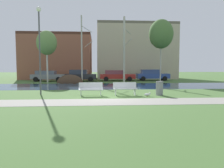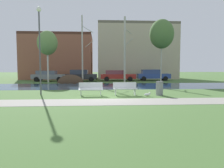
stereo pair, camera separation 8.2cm
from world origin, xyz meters
name	(u,v)px [view 1 (the left image)]	position (x,y,z in m)	size (l,w,h in m)	color
ground_plane	(104,85)	(0.00, 10.00, 0.00)	(120.00, 120.00, 0.00)	#476B33
paved_path_strip	(111,102)	(0.00, -1.89, 0.01)	(60.00, 2.28, 0.01)	gray
river_band	(104,86)	(0.00, 8.15, 0.00)	(80.00, 7.15, 0.01)	#33516B
soil_mound	(70,83)	(-3.96, 12.76, 0.00)	(3.17, 2.46, 2.03)	#423021
bench_left	(91,88)	(-1.16, 0.89, 0.47)	(1.62, 0.62, 0.87)	silver
bench_right	(125,88)	(1.15, 0.89, 0.47)	(1.62, 0.62, 0.87)	silver
trash_bin	(159,88)	(3.48, 0.72, 0.49)	(0.50, 0.50, 0.95)	gray
seagull	(147,94)	(2.52, 0.14, 0.13)	(0.47, 0.18, 0.27)	white
streetlamp	(39,37)	(-4.63, 1.61, 3.91)	(0.32, 0.32, 5.95)	#4C4C51
birch_far_left	(47,43)	(-6.89, 13.97, 4.88)	(2.49, 2.49, 6.40)	beige
birch_left	(82,48)	(-2.53, 13.47, 4.19)	(1.47, 2.71, 8.22)	#BCB7A8
birch_center_left	(124,49)	(2.72, 13.60, 4.14)	(1.10, 1.82, 8.16)	#BCB7A8
birch_center	(161,34)	(7.26, 13.16, 5.99)	(3.00, 3.00, 7.81)	#BCB7A8
parked_van_nearest_grey	(48,76)	(-7.23, 15.81, 0.77)	(4.51, 2.09, 1.44)	slate
parked_sedan_second_dark	(80,75)	(-2.94, 15.79, 0.81)	(4.12, 2.24, 1.55)	#282B30
parked_hatch_third_red	(117,75)	(2.01, 16.22, 0.78)	(4.87, 2.24, 1.48)	maroon
parked_wagon_fourth_blue	(152,75)	(7.10, 16.74, 0.82)	(4.63, 2.19, 1.56)	#2D4793
building_brick_low	(59,57)	(-7.06, 23.55, 3.57)	(10.80, 8.95, 7.14)	brown
building_beige_block	(135,52)	(5.73, 23.37, 4.47)	(12.71, 7.85, 8.93)	#BCAD8E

